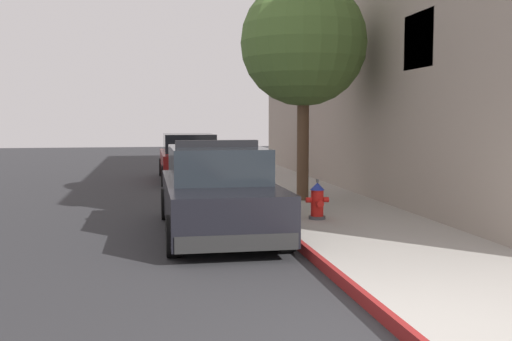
{
  "coord_description": "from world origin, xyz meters",
  "views": [
    {
      "loc": [
        -2.36,
        -4.78,
        2.06
      ],
      "look_at": [
        -0.18,
        7.3,
        1.0
      ],
      "focal_mm": 41.94,
      "sensor_mm": 36.0,
      "label": 1
    }
  ],
  "objects_px": {
    "parked_car_silver_ahead": "(189,158)",
    "fire_hydrant": "(317,201)",
    "police_cruiser": "(217,192)",
    "street_tree": "(304,43)"
  },
  "relations": [
    {
      "from": "parked_car_silver_ahead",
      "to": "fire_hydrant",
      "type": "distance_m",
      "value": 9.43
    },
    {
      "from": "police_cruiser",
      "to": "parked_car_silver_ahead",
      "type": "xyz_separation_m",
      "value": [
        0.13,
        9.51,
        -0.0
      ]
    },
    {
      "from": "street_tree",
      "to": "fire_hydrant",
      "type": "bearing_deg",
      "value": -98.84
    },
    {
      "from": "police_cruiser",
      "to": "fire_hydrant",
      "type": "height_order",
      "value": "police_cruiser"
    },
    {
      "from": "fire_hydrant",
      "to": "street_tree",
      "type": "xyz_separation_m",
      "value": [
        0.42,
        2.72,
        3.3
      ]
    },
    {
      "from": "parked_car_silver_ahead",
      "to": "street_tree",
      "type": "height_order",
      "value": "street_tree"
    },
    {
      "from": "police_cruiser",
      "to": "fire_hydrant",
      "type": "xyz_separation_m",
      "value": [
        1.94,
        0.26,
        -0.24
      ]
    },
    {
      "from": "parked_car_silver_ahead",
      "to": "fire_hydrant",
      "type": "height_order",
      "value": "parked_car_silver_ahead"
    },
    {
      "from": "police_cruiser",
      "to": "parked_car_silver_ahead",
      "type": "relative_size",
      "value": 1.0
    },
    {
      "from": "parked_car_silver_ahead",
      "to": "fire_hydrant",
      "type": "xyz_separation_m",
      "value": [
        1.81,
        -9.25,
        -0.23
      ]
    }
  ]
}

